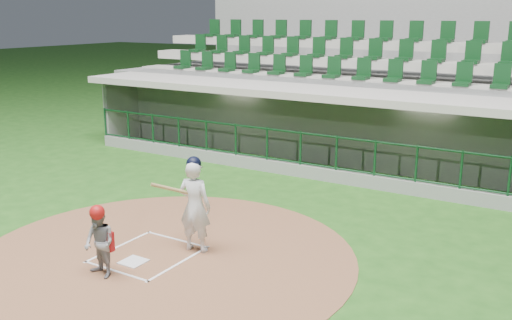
% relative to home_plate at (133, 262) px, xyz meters
% --- Properties ---
extents(ground, '(120.00, 120.00, 0.00)m').
position_rel_home_plate_xyz_m(ground, '(0.00, 0.70, -0.02)').
color(ground, '#1E4E16').
rests_on(ground, ground).
extents(dirt_circle, '(7.20, 7.20, 0.01)m').
position_rel_home_plate_xyz_m(dirt_circle, '(0.30, 0.50, -0.02)').
color(dirt_circle, brown).
rests_on(dirt_circle, ground).
extents(home_plate, '(0.43, 0.43, 0.02)m').
position_rel_home_plate_xyz_m(home_plate, '(0.00, 0.00, 0.00)').
color(home_plate, silver).
rests_on(home_plate, dirt_circle).
extents(batter_box_chalk, '(1.55, 1.80, 0.01)m').
position_rel_home_plate_xyz_m(batter_box_chalk, '(0.00, 0.40, -0.00)').
color(batter_box_chalk, white).
rests_on(batter_box_chalk, ground).
extents(dugout_structure, '(16.40, 3.70, 3.00)m').
position_rel_home_plate_xyz_m(dugout_structure, '(0.13, 8.54, 0.94)').
color(dugout_structure, gray).
rests_on(dugout_structure, ground).
extents(seating_deck, '(17.00, 6.72, 5.15)m').
position_rel_home_plate_xyz_m(seating_deck, '(0.00, 11.61, 1.40)').
color(seating_deck, slate).
rests_on(seating_deck, ground).
extents(batter, '(0.89, 0.90, 1.86)m').
position_rel_home_plate_xyz_m(batter, '(0.64, 1.04, 0.92)').
color(batter, silver).
rests_on(batter, dirt_circle).
extents(catcher, '(0.67, 0.57, 1.29)m').
position_rel_home_plate_xyz_m(catcher, '(-0.08, -0.70, 0.62)').
color(catcher, gray).
rests_on(catcher, dirt_circle).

